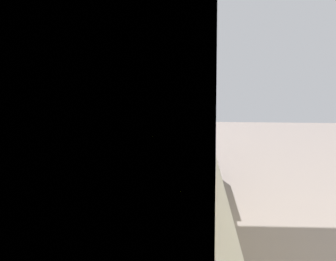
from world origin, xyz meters
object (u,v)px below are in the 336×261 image
at_px(oven_range, 177,142).
at_px(kettle, 181,155).
at_px(microwave, 172,120).
at_px(bowl, 182,218).

distance_m(oven_range, kettle, 1.36).
distance_m(oven_range, microwave, 0.97).
bearing_deg(bowl, kettle, -0.00).
bearing_deg(oven_range, kettle, -179.26).
bearing_deg(kettle, microwave, 7.69).
bearing_deg(oven_range, bowl, -179.49).
xyz_separation_m(bowl, kettle, (0.57, -0.00, 0.05)).
xyz_separation_m(microwave, kettle, (-0.48, -0.06, -0.07)).
xyz_separation_m(oven_range, bowl, (-1.83, -0.02, 0.47)).
height_order(oven_range, bowl, oven_range).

